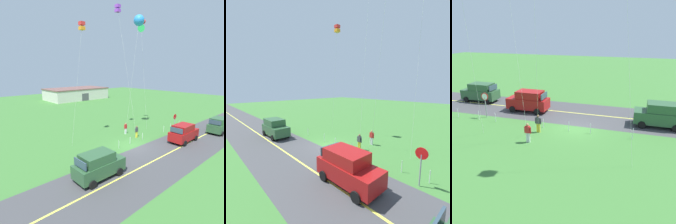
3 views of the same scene
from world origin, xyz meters
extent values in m
cube|color=#3D7533|center=(0.00, 0.00, -0.05)|extent=(120.00, 120.00, 0.10)
cube|color=#424244|center=(0.00, -4.00, 0.00)|extent=(120.00, 7.00, 0.00)
cube|color=#E5E04C|center=(0.00, -4.00, 0.01)|extent=(120.00, 0.16, 0.00)
cube|color=maroon|center=(6.05, -3.23, 0.89)|extent=(4.40, 1.90, 1.10)
cube|color=maroon|center=(5.80, -3.23, 1.84)|extent=(2.73, 1.75, 0.80)
cube|color=#334756|center=(6.89, -3.23, 1.84)|extent=(0.10, 1.62, 0.64)
cube|color=#334756|center=(4.18, -3.23, 1.84)|extent=(0.10, 1.62, 0.60)
cylinder|color=black|center=(7.48, -2.28, 0.34)|extent=(0.68, 0.22, 0.68)
cylinder|color=black|center=(7.48, -4.18, 0.34)|extent=(0.68, 0.22, 0.68)
cylinder|color=black|center=(4.62, -2.28, 0.34)|extent=(0.68, 0.22, 0.68)
cylinder|color=black|center=(4.62, -4.18, 0.34)|extent=(0.68, 0.22, 0.68)
cube|color=#2D5633|center=(-7.19, -2.69, 0.89)|extent=(4.40, 1.90, 1.10)
cube|color=#2D5633|center=(-7.44, -2.69, 1.84)|extent=(2.73, 1.75, 0.80)
cube|color=#334756|center=(-6.36, -2.69, 1.84)|extent=(0.10, 1.62, 0.64)
cube|color=#334756|center=(-9.06, -2.69, 1.84)|extent=(0.10, 1.62, 0.60)
cylinder|color=black|center=(-5.76, -1.74, 0.34)|extent=(0.68, 0.22, 0.68)
cylinder|color=black|center=(-5.76, -3.64, 0.34)|extent=(0.68, 0.22, 0.68)
cylinder|color=black|center=(-8.62, -1.74, 0.34)|extent=(0.68, 0.22, 0.68)
cylinder|color=black|center=(-8.62, -3.64, 0.34)|extent=(0.68, 0.22, 0.68)
cylinder|color=gray|center=(9.20, -0.10, 1.05)|extent=(0.08, 0.08, 2.10)
cylinder|color=red|center=(9.20, -0.10, 2.18)|extent=(0.76, 0.04, 0.76)
cylinder|color=white|center=(9.20, -0.07, 2.18)|extent=(0.62, 0.01, 0.62)
cylinder|color=silver|center=(2.68, 3.79, 0.41)|extent=(0.16, 0.16, 0.82)
cylinder|color=silver|center=(2.86, 3.79, 0.41)|extent=(0.16, 0.16, 0.82)
cube|color=red|center=(2.77, 3.79, 1.10)|extent=(0.36, 0.22, 0.56)
cylinder|color=red|center=(2.53, 3.79, 1.05)|extent=(0.10, 0.10, 0.52)
cylinder|color=red|center=(3.01, 3.79, 1.05)|extent=(0.10, 0.10, 0.52)
sphere|color=#9E704C|center=(2.77, 3.79, 1.49)|extent=(0.22, 0.22, 0.22)
cylinder|color=yellow|center=(2.67, 1.74, 0.41)|extent=(0.16, 0.16, 0.82)
cylinder|color=yellow|center=(2.85, 1.74, 0.41)|extent=(0.16, 0.16, 0.82)
cube|color=#3F3F47|center=(2.76, 1.74, 1.10)|extent=(0.36, 0.22, 0.56)
cylinder|color=#3F3F47|center=(2.52, 1.74, 1.05)|extent=(0.10, 0.10, 0.52)
cylinder|color=#3F3F47|center=(3.00, 1.74, 1.05)|extent=(0.10, 0.10, 0.52)
sphere|color=brown|center=(2.76, 1.74, 1.49)|extent=(0.22, 0.22, 0.22)
cylinder|color=silver|center=(3.54, 3.47, 7.59)|extent=(1.56, 0.65, 15.18)
cylinder|color=silver|center=(2.16, 3.01, 8.16)|extent=(1.23, 2.55, 16.32)
cylinder|color=silver|center=(-4.41, 4.79, 6.81)|extent=(1.63, 0.46, 13.62)
cube|color=red|center=(-3.60, 4.57, 13.87)|extent=(0.56, 0.56, 0.36)
cube|color=orange|center=(-3.60, 4.57, 13.37)|extent=(0.56, 0.56, 0.36)
cylinder|color=silver|center=(6.95, 4.08, 7.41)|extent=(0.39, 1.37, 14.82)
cylinder|color=silver|center=(-5.07, 0.70, 0.45)|extent=(0.05, 0.05, 0.90)
cylinder|color=silver|center=(-1.59, 0.70, 0.45)|extent=(0.05, 0.05, 0.90)
cylinder|color=silver|center=(0.34, 0.70, 0.45)|extent=(0.05, 0.05, 0.90)
cylinder|color=silver|center=(2.72, 0.70, 0.45)|extent=(0.05, 0.05, 0.90)
cylinder|color=silver|center=(7.66, 0.70, 0.45)|extent=(0.05, 0.05, 0.90)
cylinder|color=silver|center=(9.54, 0.70, 0.45)|extent=(0.05, 0.05, 0.90)
camera|label=1|loc=(-16.49, -14.44, 8.81)|focal=31.18mm
camera|label=2|loc=(12.57, -10.17, 6.19)|focal=25.68mm
camera|label=3|loc=(-4.96, 19.15, 8.45)|focal=38.16mm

